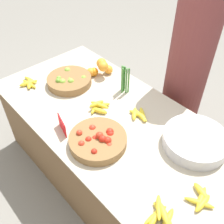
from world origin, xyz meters
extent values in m
plane|color=gray|center=(0.00, 0.00, 0.00)|extent=(12.00, 12.00, 0.00)
cube|color=brown|center=(0.00, 0.00, 0.33)|extent=(1.80, 0.88, 0.65)
cube|color=#BCB29E|center=(0.00, 0.00, 0.66)|extent=(1.87, 0.92, 0.01)
cylinder|color=olive|center=(-0.51, 0.01, 0.69)|extent=(0.35, 0.35, 0.06)
sphere|color=#7AB238|center=(-0.39, 0.02, 0.70)|extent=(0.04, 0.04, 0.04)
sphere|color=#89BC42|center=(-0.52, 0.07, 0.69)|extent=(0.06, 0.06, 0.06)
sphere|color=#7AB238|center=(-0.44, 0.10, 0.71)|extent=(0.05, 0.05, 0.05)
sphere|color=#89BC42|center=(-0.46, -0.01, 0.72)|extent=(0.05, 0.05, 0.05)
sphere|color=#6BA333|center=(-0.56, -0.05, 0.71)|extent=(0.04, 0.04, 0.04)
sphere|color=#89BC42|center=(-0.53, 0.06, 0.70)|extent=(0.04, 0.04, 0.04)
sphere|color=#89BC42|center=(-0.50, -0.06, 0.72)|extent=(0.05, 0.05, 0.05)
sphere|color=#7AB238|center=(-0.47, 0.07, 0.69)|extent=(0.04, 0.04, 0.04)
sphere|color=#89BC42|center=(-0.61, 0.06, 0.72)|extent=(0.05, 0.05, 0.05)
sphere|color=#7AB238|center=(-0.46, 0.01, 0.69)|extent=(0.05, 0.05, 0.05)
sphere|color=#6BA333|center=(-0.53, -0.08, 0.73)|extent=(0.04, 0.04, 0.04)
sphere|color=#6BA333|center=(-0.50, 0.01, 0.70)|extent=(0.05, 0.05, 0.05)
sphere|color=#7AB238|center=(-0.45, -0.01, 0.70)|extent=(0.04, 0.04, 0.04)
cylinder|color=olive|center=(0.12, -0.22, 0.69)|extent=(0.36, 0.36, 0.06)
sphere|color=red|center=(0.15, -0.21, 0.73)|extent=(0.05, 0.05, 0.05)
sphere|color=red|center=(0.07, -0.23, 0.70)|extent=(0.04, 0.04, 0.04)
sphere|color=red|center=(0.18, -0.19, 0.72)|extent=(0.05, 0.05, 0.05)
sphere|color=red|center=(0.20, -0.20, 0.70)|extent=(0.05, 0.05, 0.05)
sphere|color=red|center=(0.13, -0.22, 0.70)|extent=(0.04, 0.04, 0.04)
sphere|color=red|center=(0.09, -0.27, 0.72)|extent=(0.04, 0.04, 0.04)
sphere|color=red|center=(0.14, -0.14, 0.71)|extent=(0.05, 0.05, 0.05)
sphere|color=red|center=(0.15, -0.33, 0.70)|extent=(0.05, 0.05, 0.05)
sphere|color=red|center=(0.13, -0.14, 0.72)|extent=(0.05, 0.05, 0.05)
sphere|color=red|center=(0.19, -0.31, 0.72)|extent=(0.04, 0.04, 0.04)
sphere|color=red|center=(0.02, -0.28, 0.73)|extent=(0.04, 0.04, 0.04)
sphere|color=red|center=(0.09, -0.32, 0.72)|extent=(0.04, 0.04, 0.04)
sphere|color=red|center=(0.03, -0.19, 0.72)|extent=(0.04, 0.04, 0.04)
sphere|color=red|center=(0.12, -0.21, 0.74)|extent=(0.05, 0.05, 0.05)
sphere|color=red|center=(0.11, -0.23, 0.71)|extent=(0.04, 0.04, 0.04)
sphere|color=orange|center=(-0.42, 0.34, 0.70)|extent=(0.07, 0.07, 0.07)
sphere|color=orange|center=(-0.48, 0.20, 0.70)|extent=(0.07, 0.07, 0.07)
sphere|color=orange|center=(-0.47, 0.23, 0.70)|extent=(0.07, 0.07, 0.07)
sphere|color=orange|center=(-0.40, 0.27, 0.76)|extent=(0.08, 0.08, 0.08)
sphere|color=orange|center=(-0.45, 0.29, 0.76)|extent=(0.08, 0.08, 0.08)
cylinder|color=#B7B7BF|center=(0.52, 0.21, 0.70)|extent=(0.39, 0.39, 0.08)
cube|color=red|center=(-0.12, -0.32, 0.71)|extent=(0.13, 0.04, 0.10)
cylinder|color=#428438|center=(-0.17, 0.26, 0.77)|extent=(0.01, 0.01, 0.21)
cylinder|color=#428438|center=(-0.15, 0.24, 0.77)|extent=(0.01, 0.01, 0.21)
cylinder|color=#428438|center=(-0.16, 0.27, 0.77)|extent=(0.01, 0.01, 0.21)
cylinder|color=#428438|center=(-0.13, 0.26, 0.77)|extent=(0.01, 0.01, 0.21)
cylinder|color=#4C8E42|center=(-0.17, 0.26, 0.77)|extent=(0.01, 0.01, 0.21)
cylinder|color=#428438|center=(-0.13, 0.28, 0.77)|extent=(0.01, 0.01, 0.21)
cylinder|color=#428438|center=(-0.18, 0.26, 0.77)|extent=(0.01, 0.01, 0.21)
ellipsoid|color=yellow|center=(0.69, -0.28, 0.68)|extent=(0.16, 0.08, 0.03)
ellipsoid|color=yellow|center=(0.66, -0.31, 0.68)|extent=(0.04, 0.15, 0.03)
ellipsoid|color=yellow|center=(0.67, -0.28, 0.68)|extent=(0.11, 0.05, 0.03)
ellipsoid|color=yellow|center=(0.72, -0.29, 0.68)|extent=(0.07, 0.14, 0.03)
ellipsoid|color=yellow|center=(0.67, -0.32, 0.68)|extent=(0.07, 0.14, 0.03)
ellipsoid|color=yellow|center=(0.65, -0.28, 0.70)|extent=(0.11, 0.12, 0.03)
ellipsoid|color=yellow|center=(0.69, -0.29, 0.71)|extent=(0.12, 0.09, 0.03)
ellipsoid|color=yellow|center=(0.76, -0.07, 0.68)|extent=(0.07, 0.14, 0.03)
ellipsoid|color=yellow|center=(0.77, -0.10, 0.68)|extent=(0.15, 0.09, 0.03)
ellipsoid|color=yellow|center=(0.74, -0.04, 0.68)|extent=(0.12, 0.07, 0.04)
ellipsoid|color=yellow|center=(0.78, -0.09, 0.68)|extent=(0.04, 0.13, 0.03)
ellipsoid|color=yellow|center=(0.09, 0.13, 0.68)|extent=(0.10, 0.11, 0.03)
ellipsoid|color=yellow|center=(0.10, 0.14, 0.68)|extent=(0.13, 0.06, 0.03)
ellipsoid|color=yellow|center=(0.13, 0.16, 0.68)|extent=(0.13, 0.11, 0.03)
ellipsoid|color=yellow|center=(0.13, 0.15, 0.68)|extent=(0.14, 0.05, 0.03)
ellipsoid|color=yellow|center=(-0.15, -0.03, 0.68)|extent=(0.10, 0.14, 0.03)
ellipsoid|color=yellow|center=(-0.10, -0.03, 0.68)|extent=(0.12, 0.08, 0.04)
ellipsoid|color=yellow|center=(-0.13, 0.01, 0.68)|extent=(0.09, 0.13, 0.03)
ellipsoid|color=yellow|center=(-0.12, -0.01, 0.70)|extent=(0.14, 0.08, 0.03)
ellipsoid|color=yellow|center=(-0.14, -0.02, 0.70)|extent=(0.05, 0.12, 0.03)
ellipsoid|color=yellow|center=(-0.70, -0.24, 0.68)|extent=(0.16, 0.05, 0.03)
ellipsoid|color=yellow|center=(-0.71, -0.24, 0.68)|extent=(0.07, 0.15, 0.04)
ellipsoid|color=yellow|center=(-0.75, -0.21, 0.68)|extent=(0.14, 0.05, 0.03)
ellipsoid|color=yellow|center=(-0.71, -0.24, 0.68)|extent=(0.14, 0.10, 0.04)
cylinder|color=brown|center=(0.09, 0.70, 0.74)|extent=(0.32, 0.32, 1.48)
camera|label=1|loc=(0.96, -0.87, 1.90)|focal=42.00mm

